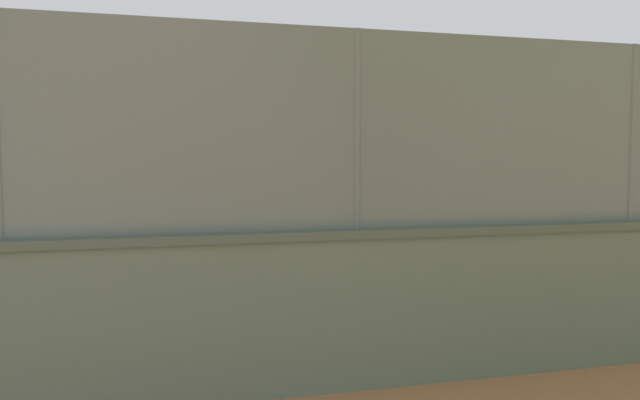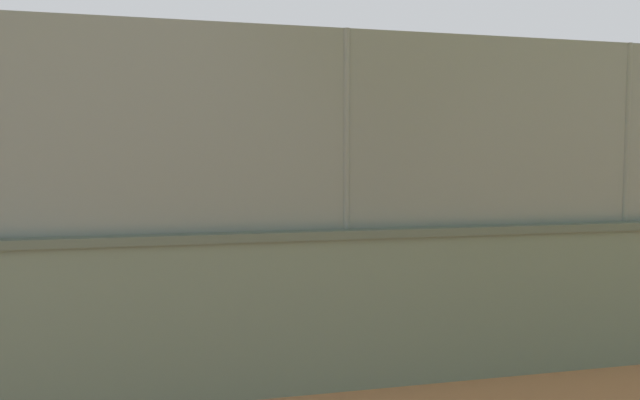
# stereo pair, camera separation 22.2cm
# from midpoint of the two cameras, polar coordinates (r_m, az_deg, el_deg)

# --- Properties ---
(ground_plane) EXTENTS (260.00, 260.00, 0.00)m
(ground_plane) POSITION_cam_midpoint_polar(r_m,az_deg,el_deg) (16.93, 1.13, -3.71)
(ground_plane) COLOR #A36B42
(player_crossing_court) EXTENTS (0.78, 1.29, 1.70)m
(player_crossing_court) POSITION_cam_midpoint_polar(r_m,az_deg,el_deg) (15.16, -8.34, -0.79)
(player_crossing_court) COLOR #591919
(player_crossing_court) RESTS_ON ground_plane
(player_foreground_swinging) EXTENTS (0.68, 0.99, 1.57)m
(player_foreground_swinging) POSITION_cam_midpoint_polar(r_m,az_deg,el_deg) (13.71, -13.31, -1.72)
(player_foreground_swinging) COLOR #B2B2B2
(player_foreground_swinging) RESTS_ON ground_plane
(sports_ball) EXTENTS (0.11, 0.11, 0.11)m
(sports_ball) POSITION_cam_midpoint_polar(r_m,az_deg,el_deg) (12.74, -11.84, 0.90)
(sports_ball) COLOR orange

